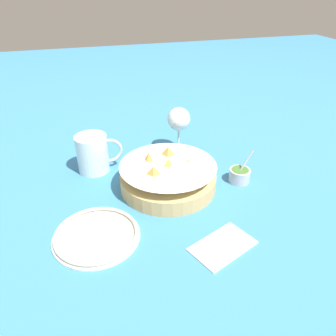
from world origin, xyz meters
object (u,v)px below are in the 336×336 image
Objects in this scene: wine_glass at (179,120)px; side_plate at (96,235)px; sauce_cup at (240,175)px; food_basket at (168,176)px; beer_mug at (93,155)px.

wine_glass is 0.76× the size of side_plate.
sauce_cup is 0.65× the size of wine_glass.
food_basket is at bearing 35.31° from side_plate.
beer_mug is 0.68× the size of side_plate.
food_basket is 0.23m from wine_glass.
beer_mug is (-0.28, -0.05, -0.06)m from wine_glass.
wine_glass is 1.11× the size of beer_mug.
wine_glass reaches higher than beer_mug.
food_basket is at bearing -115.38° from wine_glass.
wine_glass is (-0.11, 0.23, 0.09)m from sauce_cup.
side_plate is at bearing -131.26° from wine_glass.
beer_mug is at bearing -169.91° from wine_glass.
wine_glass reaches higher than food_basket.
food_basket is at bearing 172.02° from sauce_cup.
side_plate is (-0.02, -0.30, -0.04)m from beer_mug.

